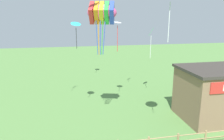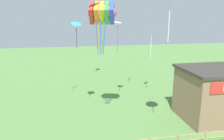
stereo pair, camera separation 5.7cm
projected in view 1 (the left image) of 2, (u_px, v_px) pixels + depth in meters
name	position (u px, v px, depth m)	size (l,w,h in m)	color
kite_rainbow_parafoil	(102.00, 13.00, 16.53)	(2.61, 2.24, 4.09)	#E54C8C
kite_green_diamond	(151.00, 36.00, 23.43)	(0.80, 0.89, 3.36)	green
kite_cyan_delta	(76.00, 25.00, 18.45)	(1.09, 1.07, 2.33)	#2DB2C6
kite_white_delta	(118.00, 25.00, 20.85)	(1.10, 1.10, 2.94)	white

